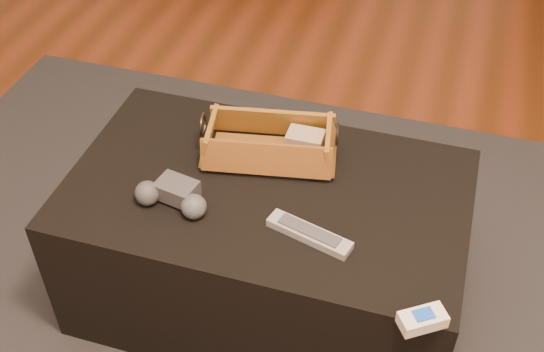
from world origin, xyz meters
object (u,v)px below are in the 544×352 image
(game_controller, at_px, (173,196))
(silver_remote, at_px, (309,234))
(ottoman, at_px, (267,244))
(wicker_basket, at_px, (269,144))
(tv_remote, at_px, (262,153))
(cream_gadget, at_px, (423,319))

(game_controller, relative_size, silver_remote, 0.90)
(ottoman, relative_size, wicker_basket, 2.70)
(wicker_basket, distance_m, silver_remote, 0.30)
(tv_remote, bearing_deg, game_controller, -140.51)
(ottoman, relative_size, tv_remote, 5.51)
(silver_remote, relative_size, cream_gadget, 1.99)
(ottoman, xyz_separation_m, tv_remote, (-0.04, 0.10, 0.23))
(ottoman, height_order, tv_remote, tv_remote)
(wicker_basket, distance_m, cream_gadget, 0.61)
(game_controller, distance_m, cream_gadget, 0.64)
(tv_remote, bearing_deg, cream_gadget, -56.88)
(tv_remote, xyz_separation_m, silver_remote, (0.19, -0.23, -0.01))
(tv_remote, relative_size, cream_gadget, 1.70)
(ottoman, height_order, silver_remote, silver_remote)
(silver_remote, xyz_separation_m, cream_gadget, (0.28, -0.17, 0.00))
(wicker_basket, height_order, silver_remote, wicker_basket)
(ottoman, height_order, game_controller, game_controller)
(wicker_basket, distance_m, game_controller, 0.29)
(silver_remote, bearing_deg, tv_remote, 128.80)
(game_controller, xyz_separation_m, silver_remote, (0.34, -0.01, -0.02))
(wicker_basket, bearing_deg, tv_remote, -132.78)
(tv_remote, distance_m, cream_gadget, 0.61)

